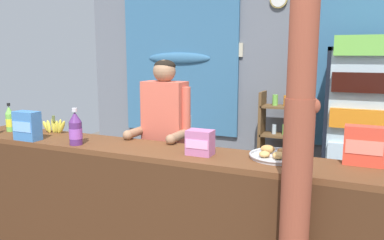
{
  "coord_description": "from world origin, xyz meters",
  "views": [
    {
      "loc": [
        1.21,
        -1.96,
        1.64
      ],
      "look_at": [
        -0.11,
        1.02,
        1.07
      ],
      "focal_mm": 35.79,
      "sensor_mm": 36.0,
      "label": 1
    }
  ],
  "objects_px": {
    "snack_box_biscuit": "(27,126)",
    "banana_bunch": "(54,126)",
    "snack_box_crackers": "(364,146)",
    "plastic_lawn_chair": "(171,144)",
    "stall_counter": "(155,202)",
    "soda_bottle_grape_soda": "(76,129)",
    "shopkeeper": "(165,130)",
    "bottle_shelf_rack": "(279,138)",
    "drink_fridge": "(358,115)",
    "pastry_tray": "(277,155)",
    "timber_post": "(300,109)",
    "soda_bottle_lime_soda": "(10,119)",
    "snack_box_wafer": "(200,142)"
  },
  "relations": [
    {
      "from": "pastry_tray",
      "to": "banana_bunch",
      "type": "distance_m",
      "value": 1.98
    },
    {
      "from": "stall_counter",
      "to": "bottle_shelf_rack",
      "type": "distance_m",
      "value": 2.37
    },
    {
      "from": "snack_box_crackers",
      "to": "soda_bottle_grape_soda",
      "type": "bearing_deg",
      "value": -171.53
    },
    {
      "from": "soda_bottle_grape_soda",
      "to": "drink_fridge",
      "type": "bearing_deg",
      "value": 47.47
    },
    {
      "from": "stall_counter",
      "to": "soda_bottle_grape_soda",
      "type": "xyz_separation_m",
      "value": [
        -0.67,
        -0.03,
        0.49
      ]
    },
    {
      "from": "timber_post",
      "to": "shopkeeper",
      "type": "relative_size",
      "value": 1.77
    },
    {
      "from": "shopkeeper",
      "to": "banana_bunch",
      "type": "bearing_deg",
      "value": -162.89
    },
    {
      "from": "snack_box_biscuit",
      "to": "pastry_tray",
      "type": "bearing_deg",
      "value": 7.85
    },
    {
      "from": "stall_counter",
      "to": "plastic_lawn_chair",
      "type": "bearing_deg",
      "value": 113.74
    },
    {
      "from": "bottle_shelf_rack",
      "to": "soda_bottle_grape_soda",
      "type": "distance_m",
      "value": 2.64
    },
    {
      "from": "banana_bunch",
      "to": "plastic_lawn_chair",
      "type": "bearing_deg",
      "value": 80.5
    },
    {
      "from": "drink_fridge",
      "to": "plastic_lawn_chair",
      "type": "distance_m",
      "value": 2.23
    },
    {
      "from": "stall_counter",
      "to": "soda_bottle_grape_soda",
      "type": "bearing_deg",
      "value": -177.34
    },
    {
      "from": "drink_fridge",
      "to": "shopkeeper",
      "type": "xyz_separation_m",
      "value": [
        -1.51,
        -1.58,
        0.0
      ]
    },
    {
      "from": "snack_box_biscuit",
      "to": "snack_box_crackers",
      "type": "bearing_deg",
      "value": 7.59
    },
    {
      "from": "plastic_lawn_chair",
      "to": "snack_box_wafer",
      "type": "distance_m",
      "value": 2.29
    },
    {
      "from": "drink_fridge",
      "to": "snack_box_wafer",
      "type": "relative_size",
      "value": 10.1
    },
    {
      "from": "soda_bottle_lime_soda",
      "to": "banana_bunch",
      "type": "height_order",
      "value": "soda_bottle_lime_soda"
    },
    {
      "from": "soda_bottle_lime_soda",
      "to": "plastic_lawn_chair",
      "type": "bearing_deg",
      "value": 69.13
    },
    {
      "from": "plastic_lawn_chair",
      "to": "soda_bottle_lime_soda",
      "type": "height_order",
      "value": "soda_bottle_lime_soda"
    },
    {
      "from": "stall_counter",
      "to": "plastic_lawn_chair",
      "type": "relative_size",
      "value": 4.32
    },
    {
      "from": "bottle_shelf_rack",
      "to": "drink_fridge",
      "type": "bearing_deg",
      "value": -13.22
    },
    {
      "from": "drink_fridge",
      "to": "plastic_lawn_chair",
      "type": "height_order",
      "value": "drink_fridge"
    },
    {
      "from": "stall_counter",
      "to": "shopkeeper",
      "type": "relative_size",
      "value": 2.34
    },
    {
      "from": "plastic_lawn_chair",
      "to": "banana_bunch",
      "type": "bearing_deg",
      "value": -99.5
    },
    {
      "from": "snack_box_biscuit",
      "to": "snack_box_crackers",
      "type": "xyz_separation_m",
      "value": [
        2.49,
        0.33,
        0.01
      ]
    },
    {
      "from": "stall_counter",
      "to": "soda_bottle_grape_soda",
      "type": "distance_m",
      "value": 0.83
    },
    {
      "from": "timber_post",
      "to": "pastry_tray",
      "type": "relative_size",
      "value": 7.28
    },
    {
      "from": "soda_bottle_lime_soda",
      "to": "snack_box_wafer",
      "type": "bearing_deg",
      "value": -1.65
    },
    {
      "from": "snack_box_biscuit",
      "to": "pastry_tray",
      "type": "distance_m",
      "value": 1.99
    },
    {
      "from": "plastic_lawn_chair",
      "to": "shopkeeper",
      "type": "height_order",
      "value": "shopkeeper"
    },
    {
      "from": "bottle_shelf_rack",
      "to": "snack_box_biscuit",
      "type": "bearing_deg",
      "value": -123.38
    },
    {
      "from": "stall_counter",
      "to": "banana_bunch",
      "type": "relative_size",
      "value": 13.71
    },
    {
      "from": "pastry_tray",
      "to": "snack_box_biscuit",
      "type": "bearing_deg",
      "value": -172.15
    },
    {
      "from": "pastry_tray",
      "to": "soda_bottle_lime_soda",
      "type": "bearing_deg",
      "value": -178.22
    },
    {
      "from": "snack_box_crackers",
      "to": "snack_box_wafer",
      "type": "bearing_deg",
      "value": -169.64
    },
    {
      "from": "snack_box_biscuit",
      "to": "banana_bunch",
      "type": "distance_m",
      "value": 0.32
    },
    {
      "from": "bottle_shelf_rack",
      "to": "soda_bottle_lime_soda",
      "type": "relative_size",
      "value": 4.58
    },
    {
      "from": "plastic_lawn_chair",
      "to": "timber_post",
      "type": "bearing_deg",
      "value": -49.07
    },
    {
      "from": "soda_bottle_grape_soda",
      "to": "soda_bottle_lime_soda",
      "type": "bearing_deg",
      "value": 169.43
    },
    {
      "from": "soda_bottle_grape_soda",
      "to": "pastry_tray",
      "type": "height_order",
      "value": "soda_bottle_grape_soda"
    },
    {
      "from": "plastic_lawn_chair",
      "to": "snack_box_crackers",
      "type": "height_order",
      "value": "snack_box_crackers"
    },
    {
      "from": "soda_bottle_lime_soda",
      "to": "bottle_shelf_rack",
      "type": "bearing_deg",
      "value": 47.64
    },
    {
      "from": "soda_bottle_lime_soda",
      "to": "snack_box_biscuit",
      "type": "distance_m",
      "value": 0.47
    },
    {
      "from": "soda_bottle_grape_soda",
      "to": "snack_box_crackers",
      "type": "relative_size",
      "value": 1.15
    },
    {
      "from": "snack_box_wafer",
      "to": "snack_box_biscuit",
      "type": "bearing_deg",
      "value": -174.4
    },
    {
      "from": "stall_counter",
      "to": "shopkeeper",
      "type": "distance_m",
      "value": 0.71
    },
    {
      "from": "plastic_lawn_chair",
      "to": "soda_bottle_grape_soda",
      "type": "xyz_separation_m",
      "value": [
        0.19,
        -2.0,
        0.57
      ]
    },
    {
      "from": "soda_bottle_lime_soda",
      "to": "pastry_tray",
      "type": "relative_size",
      "value": 0.67
    },
    {
      "from": "bottle_shelf_rack",
      "to": "snack_box_crackers",
      "type": "bearing_deg",
      "value": -65.9
    }
  ]
}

